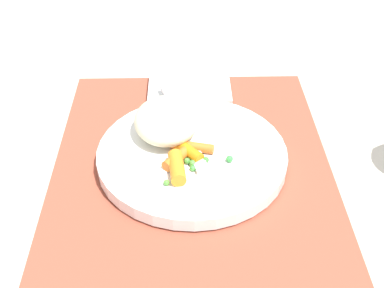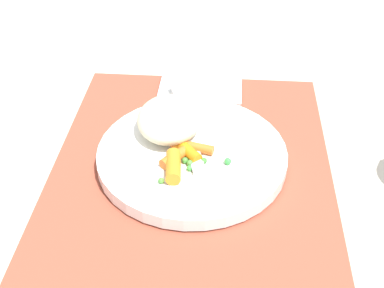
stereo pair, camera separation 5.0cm
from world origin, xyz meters
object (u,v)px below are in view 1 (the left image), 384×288
(napkin, at_px, (190,89))
(rice_mound, at_px, (167,120))
(carrot_portion, at_px, (182,157))
(plate, at_px, (192,155))
(fork, at_px, (185,133))

(napkin, bearing_deg, rice_mound, -14.13)
(carrot_portion, height_order, napkin, carrot_portion)
(plate, relative_size, napkin, 1.91)
(plate, bearing_deg, carrot_portion, -30.31)
(plate, height_order, napkin, plate)
(plate, distance_m, fork, 0.04)
(rice_mound, relative_size, fork, 0.50)
(carrot_portion, bearing_deg, fork, 175.44)
(plate, xyz_separation_m, carrot_portion, (0.02, -0.01, 0.02))
(plate, distance_m, napkin, 0.16)
(carrot_portion, xyz_separation_m, napkin, (-0.19, 0.01, -0.02))
(plate, bearing_deg, napkin, 179.81)
(plate, relative_size, fork, 1.22)
(plate, bearing_deg, fork, -164.36)
(fork, height_order, napkin, fork)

